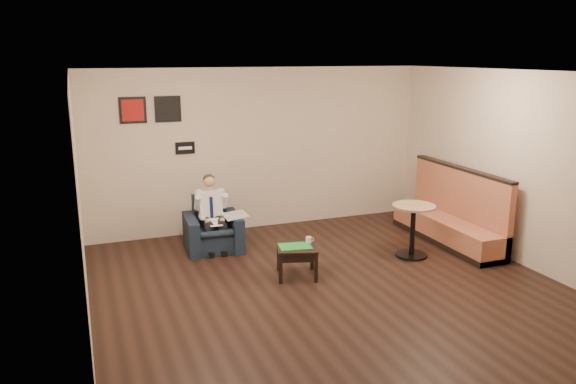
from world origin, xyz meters
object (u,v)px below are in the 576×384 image
object	(u,v)px
seated_man	(214,217)
smartphone	(299,242)
green_folder	(295,246)
side_table	(297,261)
banquette	(448,206)
cafe_table	(413,231)
armchair	(213,224)
coffee_mug	(309,240)

from	to	relation	value
seated_man	smartphone	xyz separation A→B (m)	(0.92, -1.26, -0.12)
green_folder	seated_man	bearing A→B (deg)	119.50
side_table	seated_man	bearing A→B (deg)	120.71
banquette	cafe_table	bearing A→B (deg)	-157.24
green_folder	side_table	bearing A→B (deg)	16.90
green_folder	banquette	distance (m)	2.93
seated_man	smartphone	size ratio (longest dim) A/B	8.21
smartphone	side_table	bearing A→B (deg)	-97.35
seated_man	cafe_table	size ratio (longest dim) A/B	1.38
armchair	green_folder	size ratio (longest dim) A/B	1.93
seated_man	green_folder	distance (m)	1.62
armchair	seated_man	world-z (taller)	seated_man
side_table	smartphone	distance (m)	0.28
side_table	smartphone	size ratio (longest dim) A/B	3.93
armchair	green_folder	xyz separation A→B (m)	(0.79, -1.51, 0.04)
seated_man	side_table	bearing A→B (deg)	-56.03
cafe_table	seated_man	bearing A→B (deg)	155.20
armchair	green_folder	bearing A→B (deg)	-59.18
green_folder	coffee_mug	bearing A→B (deg)	16.90
smartphone	armchair	bearing A→B (deg)	150.59
armchair	smartphone	distance (m)	1.65
armchair	banquette	distance (m)	3.81
banquette	coffee_mug	bearing A→B (deg)	-170.62
seated_man	cafe_table	world-z (taller)	seated_man
banquette	green_folder	bearing A→B (deg)	-169.99
coffee_mug	cafe_table	size ratio (longest dim) A/B	0.11
green_folder	banquette	bearing A→B (deg)	10.01
side_table	cafe_table	size ratio (longest dim) A/B	0.66
smartphone	green_folder	bearing A→B (deg)	-103.96
armchair	seated_man	distance (m)	0.19
coffee_mug	cafe_table	world-z (taller)	cafe_table
smartphone	cafe_table	bearing A→B (deg)	26.22
armchair	banquette	size ratio (longest dim) A/B	0.36
green_folder	cafe_table	distance (m)	1.98
seated_man	banquette	bearing A→B (deg)	-10.46
smartphone	banquette	xyz separation A→B (m)	(2.76, 0.36, 0.16)
side_table	smartphone	xyz separation A→B (m)	(0.09, 0.14, 0.22)
coffee_mug	cafe_table	xyz separation A→B (m)	(1.74, 0.06, -0.08)
banquette	cafe_table	world-z (taller)	banquette
armchair	smartphone	world-z (taller)	armchair
banquette	cafe_table	distance (m)	1.01
armchair	seated_man	bearing A→B (deg)	-90.00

